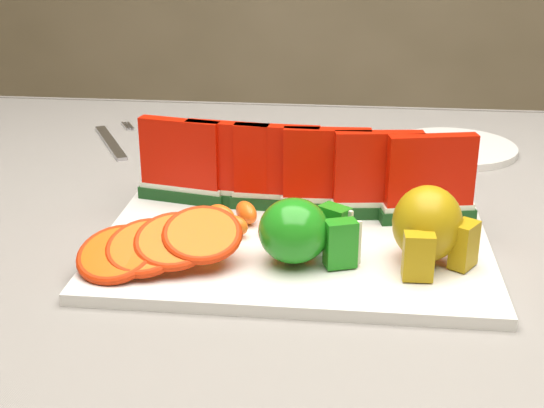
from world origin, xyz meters
TOP-DOWN VIEW (x-y plane):
  - table at (0.00, 0.00)m, footprint 1.40×0.90m
  - tablecloth at (0.00, 0.00)m, footprint 1.53×1.03m
  - platter at (-0.01, -0.07)m, footprint 0.40×0.30m
  - apple_cluster at (0.00, -0.13)m, footprint 0.10×0.08m
  - pear_cluster at (0.12, -0.12)m, footprint 0.09×0.09m
  - side_plate at (0.19, 0.28)m, footprint 0.23×0.23m
  - fork at (-0.31, 0.26)m, footprint 0.09×0.19m
  - watermelon_row at (-0.01, -0.00)m, footprint 0.39×0.07m
  - orange_fan_front at (-0.13, -0.15)m, footprint 0.17×0.11m
  - orange_fan_back at (-0.01, 0.04)m, footprint 0.29×0.11m
  - tangerine_segments at (-0.04, -0.06)m, footprint 0.15×0.07m

SIDE VIEW (x-z plane):
  - table at x=0.00m, z-range 0.28..1.03m
  - tablecloth at x=0.00m, z-range 0.62..0.82m
  - fork at x=-0.31m, z-range 0.76..0.76m
  - side_plate at x=0.19m, z-range 0.76..0.77m
  - platter at x=-0.01m, z-range 0.76..0.77m
  - tangerine_segments at x=-0.04m, z-range 0.77..0.79m
  - orange_fan_back at x=-0.01m, z-range 0.77..0.81m
  - orange_fan_front at x=-0.13m, z-range 0.77..0.82m
  - apple_cluster at x=0.00m, z-range 0.77..0.83m
  - pear_cluster at x=0.12m, z-range 0.77..0.85m
  - watermelon_row at x=-0.01m, z-range 0.77..0.87m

